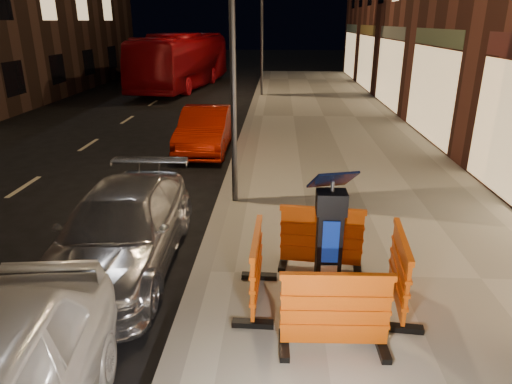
{
  "coord_description": "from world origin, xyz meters",
  "views": [
    {
      "loc": [
        1.15,
        -6.11,
        3.78
      ],
      "look_at": [
        0.8,
        1.0,
        1.1
      ],
      "focal_mm": 32.0,
      "sensor_mm": 36.0,
      "label": 1
    }
  ],
  "objects_px": {
    "barrier_kerbside": "(256,268)",
    "car_silver": "(125,264)",
    "barrier_bldgside": "(399,272)",
    "parking_kiosk": "(329,243)",
    "barrier_back": "(321,238)",
    "bus_doubledecker": "(184,88)",
    "barrier_front": "(335,313)",
    "car_red": "(206,150)"
  },
  "relations": [
    {
      "from": "car_red",
      "to": "car_silver",
      "type": "bearing_deg",
      "value": -92.53
    },
    {
      "from": "car_red",
      "to": "barrier_bldgside",
      "type": "bearing_deg",
      "value": -65.38
    },
    {
      "from": "parking_kiosk",
      "to": "bus_doubledecker",
      "type": "distance_m",
      "value": 23.26
    },
    {
      "from": "parking_kiosk",
      "to": "barrier_bldgside",
      "type": "height_order",
      "value": "parking_kiosk"
    },
    {
      "from": "parking_kiosk",
      "to": "barrier_kerbside",
      "type": "relative_size",
      "value": 1.4
    },
    {
      "from": "barrier_back",
      "to": "barrier_kerbside",
      "type": "xyz_separation_m",
      "value": [
        -0.95,
        -0.95,
        0.0
      ]
    },
    {
      "from": "barrier_front",
      "to": "bus_doubledecker",
      "type": "height_order",
      "value": "bus_doubledecker"
    },
    {
      "from": "barrier_kerbside",
      "to": "barrier_bldgside",
      "type": "relative_size",
      "value": 1.0
    },
    {
      "from": "car_silver",
      "to": "car_red",
      "type": "xyz_separation_m",
      "value": [
        0.26,
        7.13,
        0.0
      ]
    },
    {
      "from": "barrier_front",
      "to": "barrier_kerbside",
      "type": "bearing_deg",
      "value": 133.6
    },
    {
      "from": "barrier_kerbside",
      "to": "car_silver",
      "type": "height_order",
      "value": "barrier_kerbside"
    },
    {
      "from": "barrier_kerbside",
      "to": "barrier_bldgside",
      "type": "distance_m",
      "value": 1.9
    },
    {
      "from": "car_silver",
      "to": "car_red",
      "type": "relative_size",
      "value": 1.1
    },
    {
      "from": "barrier_back",
      "to": "bus_doubledecker",
      "type": "height_order",
      "value": "bus_doubledecker"
    },
    {
      "from": "barrier_bldgside",
      "to": "barrier_front",
      "type": "bearing_deg",
      "value": 140.6
    },
    {
      "from": "barrier_kerbside",
      "to": "barrier_back",
      "type": "bearing_deg",
      "value": -43.4
    },
    {
      "from": "parking_kiosk",
      "to": "barrier_bldgside",
      "type": "distance_m",
      "value": 1.03
    },
    {
      "from": "car_silver",
      "to": "bus_doubledecker",
      "type": "height_order",
      "value": "bus_doubledecker"
    },
    {
      "from": "barrier_front",
      "to": "barrier_bldgside",
      "type": "distance_m",
      "value": 1.34
    },
    {
      "from": "barrier_front",
      "to": "car_red",
      "type": "xyz_separation_m",
      "value": [
        -2.91,
        9.23,
        -0.66
      ]
    },
    {
      "from": "barrier_back",
      "to": "car_red",
      "type": "bearing_deg",
      "value": 118.29
    },
    {
      "from": "parking_kiosk",
      "to": "car_red",
      "type": "height_order",
      "value": "parking_kiosk"
    },
    {
      "from": "barrier_bldgside",
      "to": "bus_doubledecker",
      "type": "relative_size",
      "value": 0.12
    },
    {
      "from": "barrier_bldgside",
      "to": "car_silver",
      "type": "distance_m",
      "value": 4.34
    },
    {
      "from": "barrier_bldgside",
      "to": "barrier_back",
      "type": "bearing_deg",
      "value": 50.6
    },
    {
      "from": "parking_kiosk",
      "to": "barrier_bldgside",
      "type": "xyz_separation_m",
      "value": [
        0.95,
        0.0,
        -0.4
      ]
    },
    {
      "from": "barrier_front",
      "to": "barrier_bldgside",
      "type": "relative_size",
      "value": 1.0
    },
    {
      "from": "barrier_front",
      "to": "barrier_bldgside",
      "type": "bearing_deg",
      "value": 43.6
    },
    {
      "from": "parking_kiosk",
      "to": "car_red",
      "type": "bearing_deg",
      "value": 113.0
    },
    {
      "from": "parking_kiosk",
      "to": "barrier_back",
      "type": "height_order",
      "value": "parking_kiosk"
    },
    {
      "from": "barrier_kerbside",
      "to": "parking_kiosk",
      "type": "bearing_deg",
      "value": -88.4
    },
    {
      "from": "barrier_back",
      "to": "car_red",
      "type": "xyz_separation_m",
      "value": [
        -2.91,
        7.33,
        -0.66
      ]
    },
    {
      "from": "parking_kiosk",
      "to": "bus_doubledecker",
      "type": "xyz_separation_m",
      "value": [
        -6.41,
        22.33,
        -1.06
      ]
    },
    {
      "from": "barrier_kerbside",
      "to": "bus_doubledecker",
      "type": "relative_size",
      "value": 0.12
    },
    {
      "from": "barrier_bldgside",
      "to": "bus_doubledecker",
      "type": "height_order",
      "value": "bus_doubledecker"
    },
    {
      "from": "barrier_back",
      "to": "bus_doubledecker",
      "type": "relative_size",
      "value": 0.12
    },
    {
      "from": "barrier_front",
      "to": "car_red",
      "type": "distance_m",
      "value": 9.7
    },
    {
      "from": "parking_kiosk",
      "to": "barrier_kerbside",
      "type": "height_order",
      "value": "parking_kiosk"
    },
    {
      "from": "parking_kiosk",
      "to": "car_silver",
      "type": "xyz_separation_m",
      "value": [
        -3.18,
        1.15,
        -1.06
      ]
    },
    {
      "from": "barrier_front",
      "to": "bus_doubledecker",
      "type": "relative_size",
      "value": 0.12
    },
    {
      "from": "barrier_bldgside",
      "to": "car_red",
      "type": "distance_m",
      "value": 9.16
    },
    {
      "from": "parking_kiosk",
      "to": "barrier_back",
      "type": "relative_size",
      "value": 1.4
    }
  ]
}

